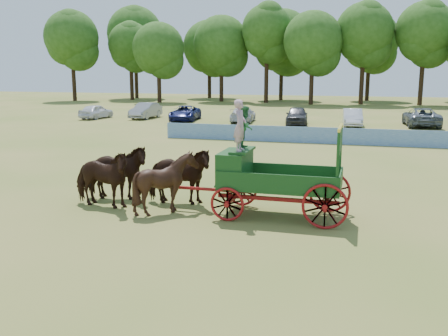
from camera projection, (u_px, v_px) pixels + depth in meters
ground at (385, 236)px, 14.30m from camera, size 160.00×160.00×0.00m
horse_lead_left at (101, 179)px, 17.06m from camera, size 2.50×1.34×2.03m
horse_lead_right at (116, 172)px, 18.10m from camera, size 2.56×1.52×2.03m
horse_wheel_left at (166, 183)px, 16.43m from camera, size 1.90×1.70×2.03m
horse_wheel_right at (178, 176)px, 17.46m from camera, size 2.51×1.36×2.03m
farm_dray at (258, 168)px, 16.05m from camera, size 6.00×2.00×3.76m
sponsor_banner at (359, 137)px, 31.46m from camera, size 26.00×0.08×1.05m
parked_cars at (296, 115)px, 44.19m from camera, size 37.11×6.54×1.57m
treeline at (337, 39)px, 70.76m from camera, size 88.59×22.46×15.08m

